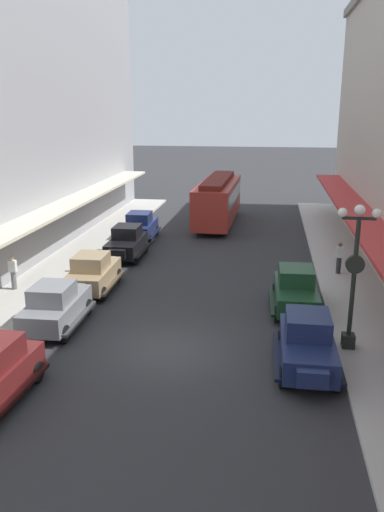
% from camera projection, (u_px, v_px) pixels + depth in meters
% --- Properties ---
extents(ground_plane, '(200.00, 200.00, 0.00)m').
position_uv_depth(ground_plane, '(168.00, 349.00, 18.74)').
color(ground_plane, '#2D2D30').
extents(sidewalk_right, '(3.00, 60.00, 0.15)m').
position_uv_depth(sidewalk_right, '(384.00, 362.00, 17.66)').
color(sidewalk_right, '#B7B5AD').
rests_on(sidewalk_right, ground).
extents(parked_car_0, '(2.24, 4.30, 1.84)m').
position_uv_depth(parked_car_0, '(296.00, 290.00, 22.08)').
color(parked_car_0, '#193D23').
rests_on(parked_car_0, ground).
extents(parked_car_2, '(2.26, 4.30, 1.84)m').
position_uv_depth(parked_car_2, '(140.00, 225.00, 34.06)').
color(parked_car_2, '#19234C').
rests_on(parked_car_2, ground).
extents(parked_car_3, '(2.16, 4.27, 1.84)m').
position_uv_depth(parked_car_3, '(307.00, 342.00, 17.16)').
color(parked_car_3, '#19234C').
rests_on(parked_car_3, ground).
extents(parked_car_4, '(2.23, 4.29, 1.84)m').
position_uv_depth(parked_car_4, '(55.00, 305.00, 20.38)').
color(parked_car_4, slate).
rests_on(parked_car_4, ground).
extents(parked_car_5, '(2.24, 4.30, 1.84)m').
position_uv_depth(parked_car_5, '(93.00, 272.00, 24.47)').
color(parked_car_5, '#997F5B').
rests_on(parked_car_5, ground).
extents(parked_car_6, '(2.22, 4.29, 1.84)m').
position_uv_depth(parked_car_6, '(127.00, 242.00, 29.92)').
color(parked_car_6, black).
rests_on(parked_car_6, ground).
extents(streetcar, '(2.75, 9.66, 3.46)m').
position_uv_depth(streetcar, '(218.00, 199.00, 38.25)').
color(streetcar, '#A52D23').
rests_on(streetcar, ground).
extents(lamp_post_with_clock, '(1.42, 0.44, 5.16)m').
position_uv_depth(lamp_post_with_clock, '(354.00, 272.00, 17.80)').
color(lamp_post_with_clock, black).
rests_on(lamp_post_with_clock, sidewalk_right).
extents(fire_hydrant, '(0.24, 0.24, 0.82)m').
position_uv_depth(fire_hydrant, '(77.00, 264.00, 27.00)').
color(fire_hydrant, '#B21E19').
rests_on(fire_hydrant, sidewalk_left).
extents(pedestrian_0, '(0.36, 0.24, 1.64)m').
position_uv_depth(pedestrian_0, '(339.00, 258.00, 26.59)').
color(pedestrian_0, '#2D2D33').
rests_on(pedestrian_0, sidewalk_right).
extents(pedestrian_1, '(0.36, 0.24, 1.64)m').
position_uv_depth(pedestrian_1, '(13.00, 272.00, 24.28)').
color(pedestrian_1, slate).
rests_on(pedestrian_1, sidewalk_left).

